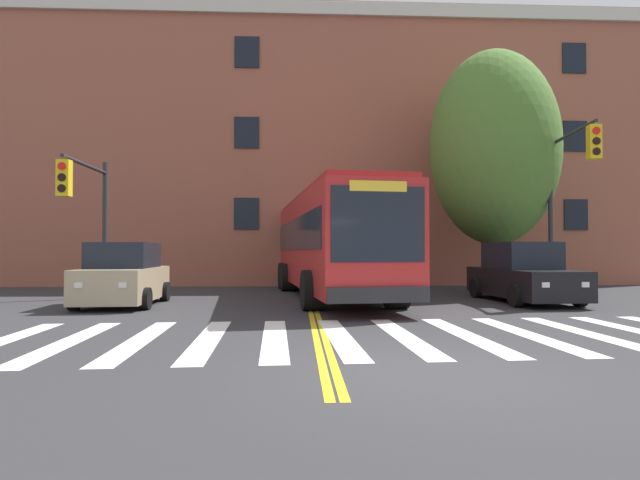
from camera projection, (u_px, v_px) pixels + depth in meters
The scene contains 12 objects.
ground_plane at pixel (427, 374), 6.41m from camera, with size 120.00×120.00×0.00m, color #303033.
crosswalk at pixel (435, 335), 9.29m from camera, with size 16.09×5.00×0.01m.
lane_line_yellow_inner at pixel (305, 284), 23.17m from camera, with size 0.12×36.00×0.01m, color gold.
lane_line_yellow_outer at pixel (308, 284), 23.18m from camera, with size 0.12×36.00×0.01m, color gold.
city_bus at pixel (330, 243), 17.04m from camera, with size 3.86×12.10×3.42m.
car_tan_near_lane at pixel (124, 276), 14.41m from camera, with size 2.17×3.81×1.81m.
car_black_far_lane at pixel (522, 275), 15.45m from camera, with size 2.21×4.67×1.84m.
car_grey_behind_bus at pixel (334, 259), 27.64m from camera, with size 2.47×5.18×2.29m.
traffic_light_near_corner at pixel (567, 181), 16.38m from camera, with size 0.64×3.51×5.68m.
traffic_light_far_corner at pixel (88, 202), 15.23m from camera, with size 0.34×3.24×4.53m.
street_tree_curbside_large at pixel (495, 148), 19.03m from camera, with size 7.13×7.06×9.21m.
building_facade at pixel (255, 158), 26.19m from camera, with size 37.36×8.30×12.86m.
Camera 1 is at (-1.67, -6.38, 1.59)m, focal length 28.00 mm.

